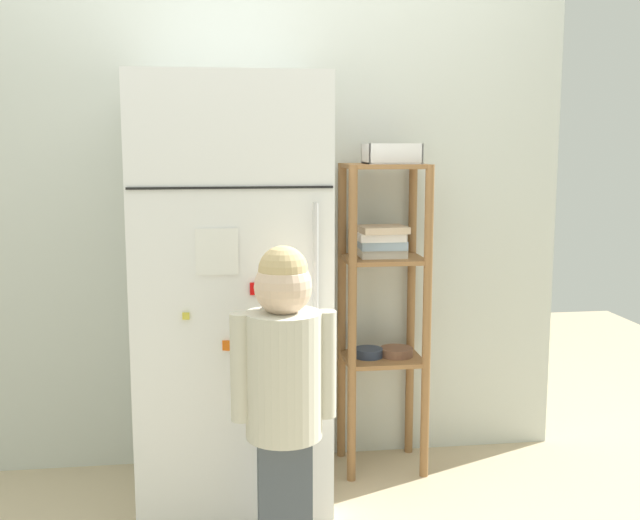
# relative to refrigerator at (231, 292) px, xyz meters

# --- Properties ---
(ground_plane) EXTENTS (6.00, 6.00, 0.00)m
(ground_plane) POSITION_rel_refrigerator_xyz_m (0.18, -0.02, -0.82)
(ground_plane) COLOR tan
(kitchen_wall_back) EXTENTS (2.57, 0.03, 2.13)m
(kitchen_wall_back) POSITION_rel_refrigerator_xyz_m (0.18, 0.35, 0.25)
(kitchen_wall_back) COLOR silver
(kitchen_wall_back) RESTS_ON ground
(refrigerator) EXTENTS (0.71, 0.68, 1.63)m
(refrigerator) POSITION_rel_refrigerator_xyz_m (0.00, 0.00, 0.00)
(refrigerator) COLOR white
(refrigerator) RESTS_ON ground
(child_standing) EXTENTS (0.34, 0.25, 1.07)m
(child_standing) POSITION_rel_refrigerator_xyz_m (0.15, -0.54, -0.17)
(child_standing) COLOR #474F59
(child_standing) RESTS_ON ground
(pantry_shelf_unit) EXTENTS (0.35, 0.30, 1.30)m
(pantry_shelf_unit) POSITION_rel_refrigerator_xyz_m (0.64, 0.18, -0.03)
(pantry_shelf_unit) COLOR olive
(pantry_shelf_unit) RESTS_ON ground
(fruit_bin) EXTENTS (0.22, 0.17, 0.08)m
(fruit_bin) POSITION_rel_refrigerator_xyz_m (0.67, 0.17, 0.52)
(fruit_bin) COLOR white
(fruit_bin) RESTS_ON pantry_shelf_unit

